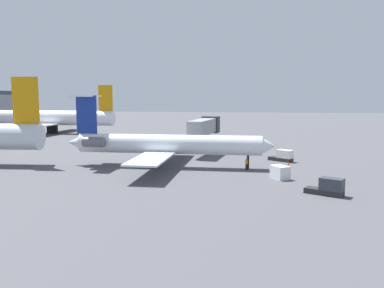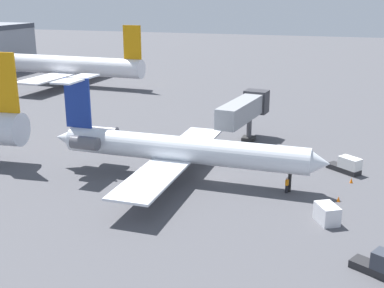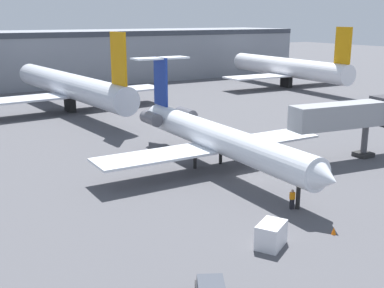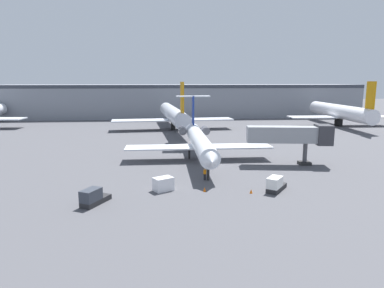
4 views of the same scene
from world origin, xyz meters
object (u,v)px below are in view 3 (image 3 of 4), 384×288
(cargo_container_uld, at_px, (271,235))
(parked_airliner_centre, at_px, (288,68))
(jet_bridge, at_px, (354,115))
(ground_crew_marshaller, at_px, (292,199))
(traffic_cone_mid, at_px, (334,231))
(regional_jet, at_px, (214,136))
(parked_airliner_west_mid, at_px, (69,86))

(cargo_container_uld, height_order, parked_airliner_centre, parked_airliner_centre)
(jet_bridge, xyz_separation_m, ground_crew_marshaller, (-15.72, -7.73, -4.04))
(ground_crew_marshaller, bearing_deg, cargo_container_uld, -143.60)
(ground_crew_marshaller, relative_size, parked_airliner_centre, 0.05)
(cargo_container_uld, relative_size, traffic_cone_mid, 5.15)
(ground_crew_marshaller, height_order, traffic_cone_mid, ground_crew_marshaller)
(cargo_container_uld, height_order, traffic_cone_mid, cargo_container_uld)
(regional_jet, distance_m, traffic_cone_mid, 17.88)
(ground_crew_marshaller, height_order, cargo_container_uld, cargo_container_uld)
(ground_crew_marshaller, distance_m, cargo_container_uld, 7.23)
(parked_airliner_west_mid, bearing_deg, ground_crew_marshaller, -87.08)
(traffic_cone_mid, bearing_deg, regional_jet, 86.12)
(jet_bridge, distance_m, parked_airliner_centre, 56.88)
(regional_jet, relative_size, parked_airliner_west_mid, 0.78)
(regional_jet, bearing_deg, traffic_cone_mid, -93.88)
(jet_bridge, distance_m, ground_crew_marshaller, 17.98)
(cargo_container_uld, xyz_separation_m, parked_airliner_west_mid, (3.22, 55.26, 3.45))
(ground_crew_marshaller, distance_m, traffic_cone_mid, 5.26)
(traffic_cone_mid, bearing_deg, ground_crew_marshaller, 82.46)
(jet_bridge, bearing_deg, ground_crew_marshaller, -153.82)
(parked_airliner_west_mid, bearing_deg, regional_jet, -85.41)
(regional_jet, height_order, jet_bridge, regional_jet)
(traffic_cone_mid, xyz_separation_m, parked_airliner_centre, (48.73, 59.71, 4.08))
(traffic_cone_mid, height_order, parked_airliner_west_mid, parked_airliner_west_mid)
(regional_jet, xyz_separation_m, ground_crew_marshaller, (-0.50, -12.37, -2.65))
(cargo_container_uld, xyz_separation_m, traffic_cone_mid, (5.13, -0.89, -0.57))
(parked_airliner_centre, bearing_deg, jet_bridge, -124.63)
(ground_crew_marshaller, xyz_separation_m, parked_airliner_west_mid, (-2.60, 50.97, 3.44))
(parked_airliner_centre, bearing_deg, ground_crew_marshaller, -131.38)
(jet_bridge, bearing_deg, traffic_cone_mid, -141.81)
(jet_bridge, height_order, parked_airliner_centre, parked_airliner_centre)
(jet_bridge, height_order, traffic_cone_mid, jet_bridge)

